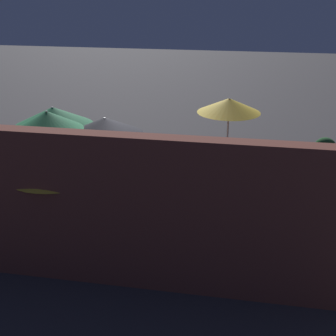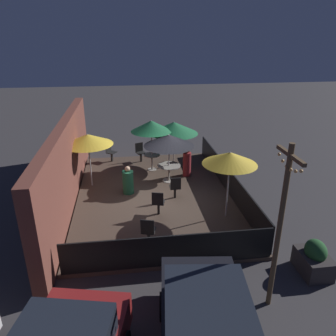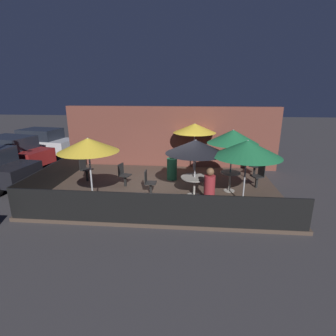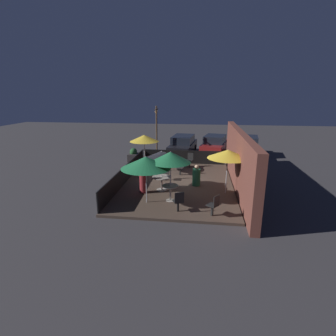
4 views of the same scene
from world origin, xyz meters
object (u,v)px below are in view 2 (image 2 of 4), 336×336
patio_umbrella_2 (230,158)px  patio_chair_4 (110,151)px  patio_chair_1 (148,231)px  patio_umbrella_4 (174,128)px  patio_chair_2 (158,202)px  patio_umbrella_3 (88,139)px  dining_table_1 (152,158)px  patio_chair_0 (175,187)px  light_post (280,222)px  patron_0 (128,182)px  patio_umbrella_1 (151,126)px  patron_1 (187,163)px  patio_umbrella_0 (169,140)px  dining_table_0 (169,168)px  patio_chair_3 (140,152)px  planter_box (314,259)px

patio_umbrella_2 → patio_chair_4: 7.35m
patio_chair_1 → patio_chair_4: patio_chair_1 is taller
patio_umbrella_4 → patio_chair_2: patio_umbrella_4 is taller
patio_umbrella_3 → patio_chair_4: 3.19m
dining_table_1 → patio_chair_0: 3.05m
patio_umbrella_4 → patio_chair_0: size_ratio=2.45×
light_post → patron_0: bearing=27.7°
patio_umbrella_3 → patio_chair_1: 5.17m
patio_umbrella_2 → dining_table_1: bearing=25.8°
patio_chair_1 → patio_umbrella_1: bearing=9.1°
dining_table_1 → patio_chair_0: patio_chair_0 is taller
patio_umbrella_1 → dining_table_1: patio_umbrella_1 is taller
patio_chair_1 → patron_1: 5.44m
patio_umbrella_1 → light_post: bearing=-166.2°
patio_umbrella_4 → dining_table_1: (-0.32, 1.06, -1.31)m
dining_table_1 → patio_chair_4: bearing=54.5°
patron_0 → patio_chair_0: bearing=-85.2°
patio_umbrella_0 → patio_chair_0: 2.12m
dining_table_0 → patio_chair_4: (2.71, 2.54, -0.07)m
dining_table_1 → patio_umbrella_2: bearing=-154.2°
light_post → patio_chair_0: bearing=14.9°
patio_umbrella_2 → patron_0: bearing=56.1°
patio_umbrella_3 → patio_umbrella_4: size_ratio=0.99×
dining_table_0 → patio_chair_3: 2.73m
dining_table_1 → patio_chair_2: patio_chair_2 is taller
patio_umbrella_3 → patron_1: (0.49, -4.12, -1.39)m
patio_umbrella_4 → dining_table_0: size_ratio=2.28×
patio_umbrella_1 → patio_chair_4: patio_umbrella_1 is taller
patio_chair_1 → planter_box: 4.61m
patio_umbrella_0 → patio_umbrella_2: size_ratio=0.89×
patio_umbrella_0 → patio_chair_2: patio_umbrella_0 is taller
patio_umbrella_2 → patio_chair_4: bearing=34.9°
patio_umbrella_0 → patron_0: patio_umbrella_0 is taller
patio_umbrella_3 → patio_umbrella_1: bearing=-62.9°
patio_chair_4 → patio_chair_2: bearing=-36.6°
patron_0 → planter_box: patron_0 is taller
patio_chair_2 → patio_umbrella_2: bearing=-84.2°
patio_umbrella_0 → patio_chair_0: patio_umbrella_0 is taller
patron_1 → patio_umbrella_1: bearing=44.8°
patio_umbrella_2 → patron_1: 4.02m
patio_umbrella_1 → patio_chair_0: size_ratio=2.56×
patio_umbrella_3 → patron_1: 4.37m
dining_table_1 → planter_box: size_ratio=0.72×
patio_chair_0 → patio_chair_3: bearing=14.3°
patio_umbrella_4 → patio_umbrella_1: bearing=106.6°
dining_table_0 → patio_chair_2: 2.89m
patron_0 → patio_chair_3: bearing=15.6°
patio_umbrella_4 → patio_umbrella_2: bearing=-167.0°
patio_umbrella_1 → patio_chair_0: (-2.99, -0.63, -1.59)m
patio_chair_3 → patron_1: patron_1 is taller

